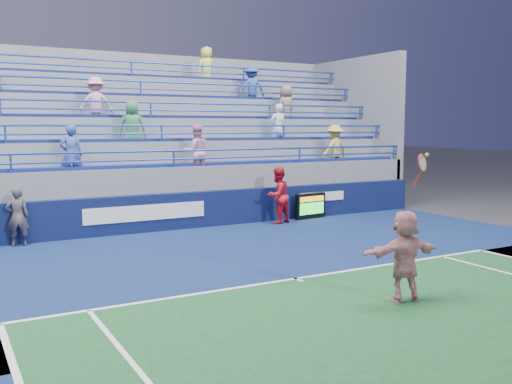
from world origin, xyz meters
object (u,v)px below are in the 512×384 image
line_judge (17,217)px  ball_girl (278,196)px  serve_speed_board (311,206)px  tennis_player (405,256)px

line_judge → ball_girl: (7.63, -0.26, 0.13)m
line_judge → ball_girl: size_ratio=0.86×
serve_speed_board → ball_girl: ball_girl is taller
tennis_player → ball_girl: bearing=74.1°
tennis_player → line_judge: size_ratio=1.69×
serve_speed_board → line_judge: bearing=-179.9°
tennis_player → line_judge: bearing=122.9°
serve_speed_board → tennis_player: tennis_player is taller
tennis_player → serve_speed_board: bearing=65.8°
line_judge → ball_girl: 7.64m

